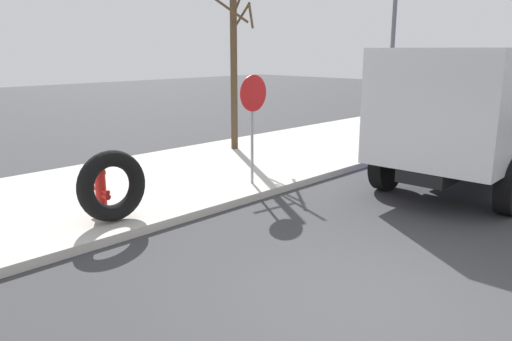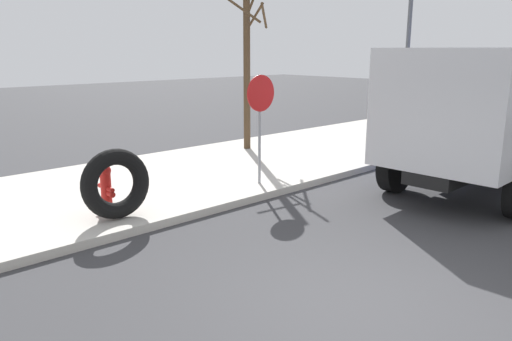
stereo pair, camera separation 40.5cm
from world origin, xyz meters
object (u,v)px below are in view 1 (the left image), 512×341
(dump_truck_blue, at_px, (486,112))
(fire_hydrant, at_px, (101,189))
(bare_tree, at_px, (234,55))
(loose_tire, at_px, (112,186))
(street_light_pole, at_px, (392,53))
(stop_sign, at_px, (253,109))

(dump_truck_blue, bearing_deg, fire_hydrant, 153.59)
(dump_truck_blue, xyz_separation_m, bare_tree, (-1.75, 6.33, 1.20))
(loose_tire, xyz_separation_m, street_light_pole, (9.06, 0.04, 2.11))
(fire_hydrant, distance_m, stop_sign, 3.54)
(fire_hydrant, xyz_separation_m, loose_tire, (-0.06, -0.50, 0.16))
(bare_tree, relative_size, street_light_pole, 0.92)
(loose_tire, relative_size, stop_sign, 0.52)
(bare_tree, bearing_deg, loose_tire, -151.79)
(fire_hydrant, relative_size, stop_sign, 0.37)
(fire_hydrant, height_order, dump_truck_blue, dump_truck_blue)
(bare_tree, bearing_deg, street_light_pole, -43.29)
(fire_hydrant, bearing_deg, bare_tree, 24.45)
(fire_hydrant, bearing_deg, dump_truck_blue, -26.41)
(dump_truck_blue, bearing_deg, street_light_pole, 65.21)
(fire_hydrant, bearing_deg, loose_tire, -97.25)
(street_light_pole, bearing_deg, loose_tire, -179.73)
(dump_truck_blue, xyz_separation_m, street_light_pole, (1.51, 3.26, 1.26))
(loose_tire, bearing_deg, dump_truck_blue, -23.06)
(dump_truck_blue, bearing_deg, bare_tree, 105.49)
(fire_hydrant, height_order, street_light_pole, street_light_pole)
(loose_tire, xyz_separation_m, bare_tree, (5.80, 3.11, 2.05))
(loose_tire, distance_m, dump_truck_blue, 8.26)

